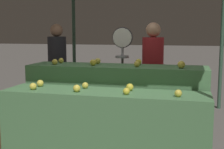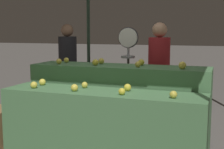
% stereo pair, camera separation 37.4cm
% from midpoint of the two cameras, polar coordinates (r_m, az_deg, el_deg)
% --- Properties ---
extents(display_counter_front, '(2.31, 0.55, 0.84)m').
position_cam_midpoint_polar(display_counter_front, '(3.59, -4.43, -9.75)').
color(display_counter_front, '#4C7A4C').
rests_on(display_counter_front, ground_plane).
extents(display_counter_back, '(2.31, 0.55, 1.07)m').
position_cam_midpoint_polar(display_counter_back, '(4.11, -1.80, -5.79)').
color(display_counter_back, '#4C7A4C').
rests_on(display_counter_back, ground_plane).
extents(apple_front_0, '(0.08, 0.08, 0.08)m').
position_cam_midpoint_polar(apple_front_0, '(3.72, -17.04, -2.11)').
color(apple_front_0, yellow).
rests_on(apple_front_0, display_counter_front).
extents(apple_front_1, '(0.08, 0.08, 0.08)m').
position_cam_midpoint_polar(apple_front_1, '(3.48, -9.53, -2.54)').
color(apple_front_1, yellow).
rests_on(apple_front_1, display_counter_front).
extents(apple_front_2, '(0.07, 0.07, 0.07)m').
position_cam_midpoint_polar(apple_front_2, '(3.29, -0.59, -3.11)').
color(apple_front_2, gold).
rests_on(apple_front_2, display_counter_front).
extents(apple_front_3, '(0.08, 0.08, 0.08)m').
position_cam_midpoint_polar(apple_front_3, '(3.21, 8.79, -3.44)').
color(apple_front_3, gold).
rests_on(apple_front_3, display_counter_front).
extents(apple_front_4, '(0.08, 0.08, 0.08)m').
position_cam_midpoint_polar(apple_front_4, '(3.91, -15.69, -1.57)').
color(apple_front_4, yellow).
rests_on(apple_front_4, display_counter_front).
extents(apple_front_5, '(0.07, 0.07, 0.07)m').
position_cam_midpoint_polar(apple_front_5, '(3.67, -7.84, -2.01)').
color(apple_front_5, gold).
rests_on(apple_front_5, display_counter_front).
extents(apple_front_6, '(0.08, 0.08, 0.08)m').
position_cam_midpoint_polar(apple_front_6, '(3.50, 0.23, -2.35)').
color(apple_front_6, gold).
rests_on(apple_front_6, display_counter_front).
extents(apple_back_0, '(0.08, 0.08, 0.08)m').
position_cam_midpoint_polar(apple_back_0, '(4.21, -12.94, 2.26)').
color(apple_back_0, yellow).
rests_on(apple_back_0, display_counter_back).
extents(apple_back_1, '(0.08, 0.08, 0.08)m').
position_cam_midpoint_polar(apple_back_1, '(4.00, -6.15, 2.17)').
color(apple_back_1, gold).
rests_on(apple_back_1, display_counter_back).
extents(apple_back_2, '(0.07, 0.07, 0.07)m').
position_cam_midpoint_polar(apple_back_2, '(3.84, 1.81, 1.90)').
color(apple_back_2, yellow).
rests_on(apple_back_2, display_counter_back).
extents(apple_back_3, '(0.09, 0.09, 0.09)m').
position_cam_midpoint_polar(apple_back_3, '(3.76, 9.81, 1.78)').
color(apple_back_3, yellow).
rests_on(apple_back_3, display_counter_back).
extents(apple_back_4, '(0.07, 0.07, 0.07)m').
position_cam_midpoint_polar(apple_back_4, '(4.40, -11.71, 2.50)').
color(apple_back_4, yellow).
rests_on(apple_back_4, display_counter_back).
extents(apple_back_5, '(0.08, 0.08, 0.08)m').
position_cam_midpoint_polar(apple_back_5, '(4.20, -5.19, 2.44)').
color(apple_back_5, gold).
rests_on(apple_back_5, display_counter_back).
extents(apple_back_6, '(0.08, 0.08, 0.08)m').
position_cam_midpoint_polar(apple_back_6, '(4.06, 2.25, 2.29)').
color(apple_back_6, gold).
rests_on(apple_back_6, display_counter_back).
extents(produce_scale, '(0.30, 0.20, 1.57)m').
position_cam_midpoint_polar(produce_scale, '(4.55, -0.46, 3.36)').
color(produce_scale, '#99999E').
rests_on(produce_scale, ground_plane).
extents(person_vendor_at_scale, '(0.39, 0.39, 1.64)m').
position_cam_midpoint_polar(person_vendor_at_scale, '(4.60, 5.14, 0.96)').
color(person_vendor_at_scale, '#2D2D38').
rests_on(person_vendor_at_scale, ground_plane).
extents(person_customer_left, '(0.41, 0.41, 1.63)m').
position_cam_midpoint_polar(person_customer_left, '(5.47, -11.90, 1.90)').
color(person_customer_left, '#2D2D38').
rests_on(person_customer_left, ground_plane).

